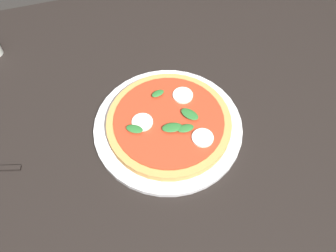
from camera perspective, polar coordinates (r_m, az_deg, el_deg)
The scene contains 4 objects.
ground_plane at distance 1.55m, azimuth -0.80°, elevation -17.14°, with size 6.00×6.00×0.00m, color #2D2B28.
dining_table at distance 0.91m, azimuth -1.30°, elevation -4.78°, with size 1.44×1.11×0.78m.
serving_tray at distance 0.84m, azimuth -0.00°, elevation -0.15°, with size 0.34×0.34×0.01m, color silver.
pizza at distance 0.83m, azimuth 0.16°, elevation 0.54°, with size 0.28×0.28×0.03m.
Camera 1 is at (0.11, 0.43, 1.48)m, focal length 39.16 mm.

